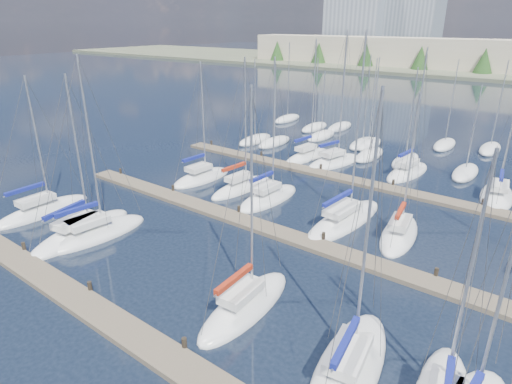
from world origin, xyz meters
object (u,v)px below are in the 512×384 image
Objects in this scene: sailboat_q at (497,196)px; sailboat_o at (334,162)px; sailboat_j at (268,198)px; sailboat_e at (349,367)px; sailboat_a at (43,211)px; sailboat_p at (407,172)px; sailboat_i at (241,187)px; sailboat_d at (246,305)px; sailboat_n at (307,156)px; sailboat_h at (201,178)px; sailboat_c at (95,233)px; sailboat_b at (82,232)px; sailboat_l at (399,234)px; sailboat_k at (344,220)px.

sailboat_q is 0.76× the size of sailboat_o.
sailboat_q is (16.52, 13.14, -0.01)m from sailboat_j.
sailboat_e is at bearing -41.96° from sailboat_j.
sailboat_a reaches higher than sailboat_q.
sailboat_p is (21.35, 28.68, 0.01)m from sailboat_a.
sailboat_i is 18.53m from sailboat_d.
sailboat_i is at bearing -83.45° from sailboat_n.
sailboat_o is at bearing 5.46° from sailboat_n.
sailboat_i is 0.92× the size of sailboat_n.
sailboat_n is at bearing 172.48° from sailboat_q.
sailboat_a is 0.97× the size of sailboat_h.
sailboat_c is 1.10× the size of sailboat_b.
sailboat_j is at bearing 0.92° from sailboat_h.
sailboat_i reaches higher than sailboat_a.
sailboat_p is 15.22m from sailboat_l.
sailboat_k is at bearing 108.60° from sailboat_e.
sailboat_b is 1.02× the size of sailboat_h.
sailboat_o is (13.45, 27.09, 0.01)m from sailboat_a.
sailboat_c reaches higher than sailboat_i.
sailboat_p is at bearing 97.48° from sailboat_l.
sailboat_p is 1.03× the size of sailboat_d.
sailboat_b is (-7.43, -14.13, -0.01)m from sailboat_j.
sailboat_j reaches higher than sailboat_l.
sailboat_j is 16.65m from sailboat_p.
sailboat_j is (13.67, 13.91, 0.00)m from sailboat_a.
sailboat_d is 0.87× the size of sailboat_o.
sailboat_i reaches higher than sailboat_h.
sailboat_d is (16.86, -13.94, 0.01)m from sailboat_h.
sailboat_p is (0.07, 14.81, 0.00)m from sailboat_k.
sailboat_d is (-8.34, -26.81, 0.02)m from sailboat_q.
sailboat_a is 6.24m from sailboat_b.
sailboat_i is at bearing 172.60° from sailboat_j.
sailboat_n reaches higher than sailboat_c.
sailboat_k is 1.27× the size of sailboat_a.
sailboat_n is (-15.80, 13.03, 0.02)m from sailboat_l.
sailboat_h is 0.90× the size of sailboat_e.
sailboat_e is at bearing -87.97° from sailboat_l.
sailboat_c is (-6.49, -13.66, -0.00)m from sailboat_j.
sailboat_o is 1.10× the size of sailboat_e.
sailboat_c is (-14.10, -13.62, -0.01)m from sailboat_k.
sailboat_j is 8.69m from sailboat_h.
sailboat_o is (-7.90, -1.59, 0.01)m from sailboat_p.
sailboat_a is 29.32m from sailboat_l.
sailboat_d is (14.66, -0.00, 0.01)m from sailboat_c.
sailboat_q is at bearing 69.31° from sailboat_d.
sailboat_o reaches higher than sailboat_h.
sailboat_a is at bearing 167.88° from sailboat_b.
sailboat_k is at bearing -46.20° from sailboat_o.
sailboat_p is 1.18× the size of sailboat_l.
sailboat_i is (-15.69, 0.41, 0.02)m from sailboat_l.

